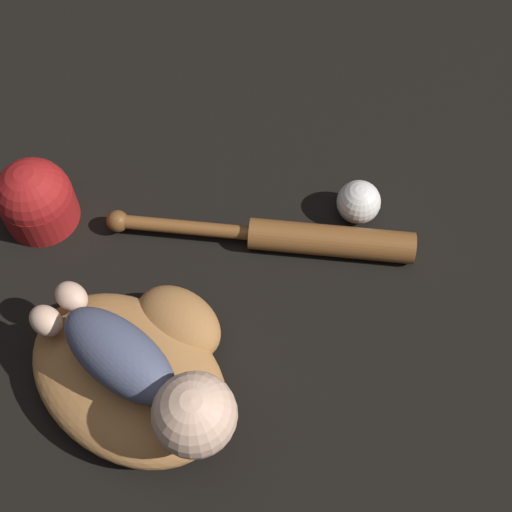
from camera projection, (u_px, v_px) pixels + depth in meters
name	position (u px, v px, depth m)	size (l,w,h in m)	color
ground_plane	(174.00, 374.00, 1.14)	(6.00, 6.00, 0.00)	black
baseball_glove	(137.00, 367.00, 1.10)	(0.36, 0.31, 0.09)	#A8703D
baby_figure	(149.00, 379.00, 0.99)	(0.37, 0.14, 0.12)	#4C516B
baseball_bat	(299.00, 238.00, 1.23)	(0.49, 0.28, 0.05)	brown
baseball	(359.00, 202.00, 1.26)	(0.08, 0.08, 0.08)	white
baseball_cap	(35.00, 199.00, 1.24)	(0.20, 0.13, 0.13)	maroon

